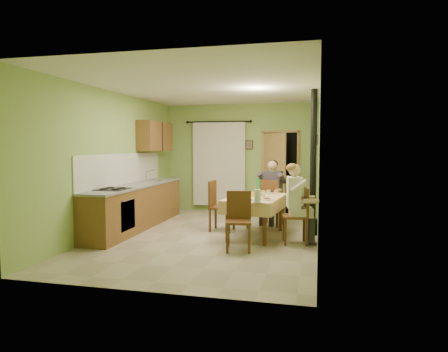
% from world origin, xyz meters
% --- Properties ---
extents(floor, '(4.00, 6.00, 0.01)m').
position_xyz_m(floor, '(0.00, 0.00, 0.00)').
color(floor, tan).
rests_on(floor, ground).
extents(room_shell, '(4.04, 6.04, 2.82)m').
position_xyz_m(room_shell, '(0.00, 0.00, 1.82)').
color(room_shell, '#92B45C').
rests_on(room_shell, ground).
extents(kitchen_run, '(0.64, 3.64, 1.56)m').
position_xyz_m(kitchen_run, '(-1.71, 0.40, 0.48)').
color(kitchen_run, brown).
rests_on(kitchen_run, ground).
extents(upper_cabinets, '(0.35, 1.40, 0.70)m').
position_xyz_m(upper_cabinets, '(-1.82, 1.70, 1.95)').
color(upper_cabinets, brown).
rests_on(upper_cabinets, room_shell).
extents(curtain, '(1.70, 0.07, 2.22)m').
position_xyz_m(curtain, '(-0.55, 2.90, 1.26)').
color(curtain, black).
rests_on(curtain, ground).
extents(doorway, '(0.96, 0.62, 2.15)m').
position_xyz_m(doorway, '(0.99, 2.83, 1.05)').
color(doorway, black).
rests_on(doorway, ground).
extents(dining_table, '(1.13, 1.67, 0.76)m').
position_xyz_m(dining_table, '(0.85, 0.18, 0.38)').
color(dining_table, '#DEB679').
rests_on(dining_table, ground).
extents(tableware, '(0.77, 1.64, 0.33)m').
position_xyz_m(tableware, '(0.87, 0.08, 0.81)').
color(tableware, white).
rests_on(tableware, dining_table).
extents(chair_far, '(0.54, 0.54, 1.01)m').
position_xyz_m(chair_far, '(1.03, 1.30, 0.29)').
color(chair_far, '#563317').
rests_on(chair_far, ground).
extents(chair_near, '(0.48, 0.48, 0.97)m').
position_xyz_m(chair_near, '(0.73, -0.91, 0.29)').
color(chair_near, '#563317').
rests_on(chair_near, ground).
extents(chair_right, '(0.49, 0.49, 0.98)m').
position_xyz_m(chair_right, '(1.63, -0.21, 0.29)').
color(chair_right, '#563317').
rests_on(chair_right, ground).
extents(chair_left, '(0.47, 0.47, 1.02)m').
position_xyz_m(chair_left, '(0.09, 0.53, 0.29)').
color(chair_left, '#563317').
rests_on(chair_left, ground).
extents(man_far, '(0.64, 0.55, 1.39)m').
position_xyz_m(man_far, '(1.03, 1.31, 0.88)').
color(man_far, '#38333D').
rests_on(man_far, chair_far).
extents(man_right, '(0.52, 0.62, 1.39)m').
position_xyz_m(man_right, '(1.61, -0.21, 0.88)').
color(man_right, silver).
rests_on(man_right, chair_right).
extents(stove_flue, '(0.24, 0.24, 2.80)m').
position_xyz_m(stove_flue, '(1.90, 0.60, 1.02)').
color(stove_flue, black).
rests_on(stove_flue, ground).
extents(picture_back, '(0.19, 0.03, 0.23)m').
position_xyz_m(picture_back, '(0.25, 2.97, 1.75)').
color(picture_back, black).
rests_on(picture_back, room_shell).
extents(picture_right, '(0.03, 0.31, 0.21)m').
position_xyz_m(picture_right, '(1.97, 1.20, 1.85)').
color(picture_right, brown).
rests_on(picture_right, room_shell).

